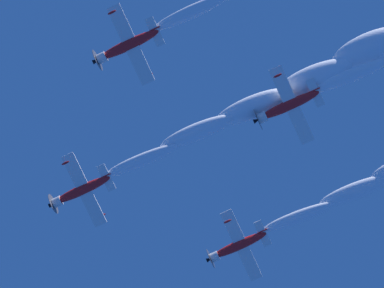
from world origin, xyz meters
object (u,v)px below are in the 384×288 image
Objects in this scene: airplane_left_wingman at (127,46)px; airplane_lead at (80,191)px; airplane_slot_tail at (287,106)px; airplane_right_wingman at (237,246)px.

airplane_lead is at bearing 90.82° from airplane_left_wingman.
airplane_left_wingman reaches higher than airplane_slot_tail.
airplane_slot_tail is at bearing 3.62° from airplane_left_wingman.
airplane_slot_tail is at bearing -92.33° from airplane_right_wingman.
airplane_left_wingman is at bearing -176.38° from airplane_slot_tail.
airplane_right_wingman is 1.00× the size of airplane_slot_tail.
airplane_right_wingman is at bearing 87.67° from airplane_slot_tail.
airplane_slot_tail is (17.96, -16.22, -0.25)m from airplane_lead.
airplane_slot_tail is (17.72, 1.12, -0.12)m from airplane_left_wingman.
airplane_left_wingman is at bearing -134.00° from airplane_right_wingman.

